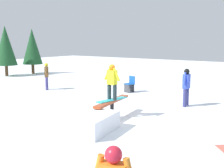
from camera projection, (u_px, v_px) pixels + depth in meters
name	position (u px, v px, depth m)	size (l,w,h in m)	color
ground_plane	(112.00, 118.00, 11.54)	(60.00, 60.00, 0.00)	white
rail_feature	(112.00, 103.00, 11.46)	(2.47, 0.74, 0.67)	black
snow_kicker_ramp	(87.00, 123.00, 9.85)	(1.80, 1.50, 0.56)	white
main_rider_on_rail	(112.00, 83.00, 11.35)	(1.46, 0.75, 1.33)	#2BB9C5
bystander_blue	(186.00, 85.00, 13.38)	(0.68, 0.25, 1.63)	navy
bystander_brown	(47.00, 75.00, 17.72)	(0.52, 0.52, 1.53)	#3E397B
folding_chair	(130.00, 85.00, 16.97)	(0.55, 0.55, 0.88)	#3F3F44
pine_tree_near	(5.00, 46.00, 23.93)	(1.70, 1.70, 3.87)	#4C331E
pine_tree_far	(32.00, 47.00, 25.52)	(1.62, 1.62, 3.69)	#4C331E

